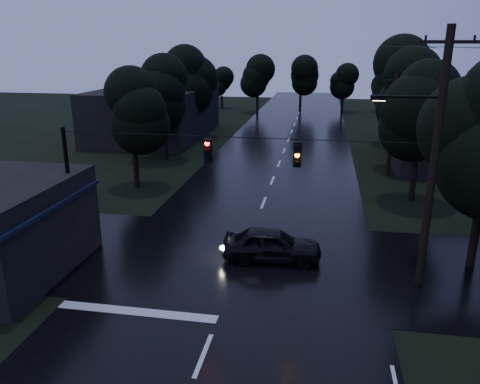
% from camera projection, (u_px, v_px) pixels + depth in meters
% --- Properties ---
extents(main_road, '(12.00, 120.00, 0.02)m').
position_uv_depth(main_road, '(279.00, 164.00, 38.12)').
color(main_road, black).
rests_on(main_road, ground).
extents(cross_street, '(60.00, 9.00, 0.02)m').
position_uv_depth(cross_street, '(241.00, 259.00, 21.22)').
color(cross_street, black).
rests_on(cross_street, ground).
extents(building_far_right, '(10.00, 14.00, 4.40)m').
position_uv_depth(building_far_right, '(452.00, 134.00, 38.90)').
color(building_far_right, black).
rests_on(building_far_right, ground).
extents(building_far_left, '(10.00, 16.00, 5.00)m').
position_uv_depth(building_far_left, '(156.00, 112.00, 49.07)').
color(building_far_left, black).
rests_on(building_far_left, ground).
extents(utility_pole_main, '(3.50, 0.30, 10.00)m').
position_uv_depth(utility_pole_main, '(432.00, 158.00, 17.47)').
color(utility_pole_main, black).
rests_on(utility_pole_main, ground).
extents(utility_pole_far, '(2.00, 0.30, 7.50)m').
position_uv_depth(utility_pole_far, '(393.00, 123.00, 33.70)').
color(utility_pole_far, black).
rests_on(utility_pole_far, ground).
extents(anchor_pole_left, '(0.18, 0.18, 6.00)m').
position_uv_depth(anchor_pole_left, '(70.00, 194.00, 20.62)').
color(anchor_pole_left, black).
rests_on(anchor_pole_left, ground).
extents(span_signals, '(15.00, 0.37, 1.12)m').
position_uv_depth(span_signals, '(251.00, 152.00, 18.60)').
color(span_signals, black).
rests_on(span_signals, ground).
extents(tree_left_a, '(3.92, 3.92, 8.26)m').
position_uv_depth(tree_left_a, '(132.00, 110.00, 30.52)').
color(tree_left_a, black).
rests_on(tree_left_a, ground).
extents(tree_left_b, '(4.20, 4.20, 8.85)m').
position_uv_depth(tree_left_b, '(163.00, 92.00, 38.02)').
color(tree_left_b, black).
rests_on(tree_left_b, ground).
extents(tree_left_c, '(4.48, 4.48, 9.44)m').
position_uv_depth(tree_left_c, '(190.00, 79.00, 47.39)').
color(tree_left_c, black).
rests_on(tree_left_c, ground).
extents(tree_right_a, '(4.20, 4.20, 8.85)m').
position_uv_depth(tree_right_a, '(421.00, 110.00, 27.43)').
color(tree_right_a, black).
rests_on(tree_right_a, ground).
extents(tree_right_b, '(4.48, 4.48, 9.44)m').
position_uv_depth(tree_right_b, '(410.00, 91.00, 34.73)').
color(tree_right_b, black).
rests_on(tree_right_b, ground).
extents(tree_right_c, '(4.76, 4.76, 10.03)m').
position_uv_depth(tree_right_c, '(399.00, 77.00, 43.90)').
color(tree_right_c, black).
rests_on(tree_right_c, ground).
extents(car, '(4.49, 2.03, 1.50)m').
position_uv_depth(car, '(272.00, 244.00, 20.96)').
color(car, black).
rests_on(car, ground).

